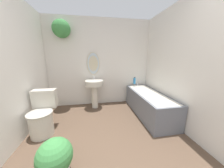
{
  "coord_description": "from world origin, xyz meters",
  "views": [
    {
      "loc": [
        -0.21,
        -0.45,
        1.37
      ],
      "look_at": [
        0.16,
        1.73,
        0.84
      ],
      "focal_mm": 18.0,
      "sensor_mm": 36.0,
      "label": 1
    }
  ],
  "objects_px": {
    "toilet": "(43,116)",
    "shampoo_bottle": "(135,81)",
    "potted_plant": "(55,158)",
    "pedestal_sink": "(94,88)",
    "bathtub": "(148,103)"
  },
  "relations": [
    {
      "from": "pedestal_sink",
      "to": "potted_plant",
      "type": "distance_m",
      "value": 1.92
    },
    {
      "from": "pedestal_sink",
      "to": "potted_plant",
      "type": "xyz_separation_m",
      "value": [
        -0.48,
        -1.84,
        -0.29
      ]
    },
    {
      "from": "pedestal_sink",
      "to": "shampoo_bottle",
      "type": "xyz_separation_m",
      "value": [
        1.16,
        0.07,
        0.15
      ]
    },
    {
      "from": "pedestal_sink",
      "to": "shampoo_bottle",
      "type": "relative_size",
      "value": 4.35
    },
    {
      "from": "toilet",
      "to": "shampoo_bottle",
      "type": "height_order",
      "value": "shampoo_bottle"
    },
    {
      "from": "shampoo_bottle",
      "to": "potted_plant",
      "type": "bearing_deg",
      "value": -130.75
    },
    {
      "from": "bathtub",
      "to": "pedestal_sink",
      "type": "bearing_deg",
      "value": 155.15
    },
    {
      "from": "shampoo_bottle",
      "to": "bathtub",
      "type": "bearing_deg",
      "value": -79.5
    },
    {
      "from": "bathtub",
      "to": "toilet",
      "type": "bearing_deg",
      "value": -171.79
    },
    {
      "from": "pedestal_sink",
      "to": "bathtub",
      "type": "xyz_separation_m",
      "value": [
        1.28,
        -0.59,
        -0.27
      ]
    },
    {
      "from": "pedestal_sink",
      "to": "potted_plant",
      "type": "relative_size",
      "value": 1.76
    },
    {
      "from": "toilet",
      "to": "pedestal_sink",
      "type": "bearing_deg",
      "value": 43.6
    },
    {
      "from": "toilet",
      "to": "potted_plant",
      "type": "bearing_deg",
      "value": -62.43
    },
    {
      "from": "shampoo_bottle",
      "to": "potted_plant",
      "type": "distance_m",
      "value": 2.55
    },
    {
      "from": "shampoo_bottle",
      "to": "toilet",
      "type": "bearing_deg",
      "value": -155.16
    }
  ]
}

